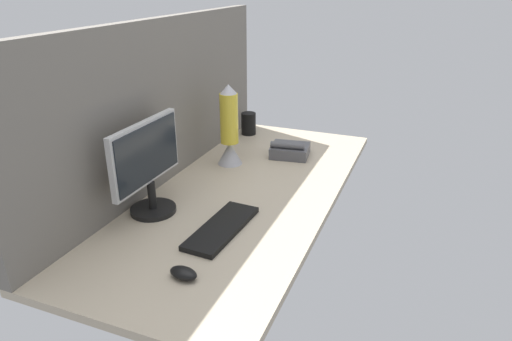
{
  "coord_description": "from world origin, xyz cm",
  "views": [
    {
      "loc": [
        -165.14,
        -72.86,
        86.7
      ],
      "look_at": [
        -12.51,
        0.0,
        14.0
      ],
      "focal_mm": 32.1,
      "sensor_mm": 36.0,
      "label": 1
    }
  ],
  "objects_px": {
    "desk_phone": "(290,150)",
    "mug_black_travel": "(249,124)",
    "monitor": "(147,164)",
    "mouse": "(183,273)",
    "lava_lamp": "(229,131)",
    "keyboard": "(222,228)"
  },
  "relations": [
    {
      "from": "mouse",
      "to": "keyboard",
      "type": "bearing_deg",
      "value": 10.87
    },
    {
      "from": "keyboard",
      "to": "monitor",
      "type": "bearing_deg",
      "value": 87.98
    },
    {
      "from": "mug_black_travel",
      "to": "desk_phone",
      "type": "distance_m",
      "value": 0.42
    },
    {
      "from": "monitor",
      "to": "mouse",
      "type": "height_order",
      "value": "monitor"
    },
    {
      "from": "monitor",
      "to": "mouse",
      "type": "bearing_deg",
      "value": -134.72
    },
    {
      "from": "lava_lamp",
      "to": "desk_phone",
      "type": "bearing_deg",
      "value": -49.95
    },
    {
      "from": "mug_black_travel",
      "to": "desk_phone",
      "type": "height_order",
      "value": "mug_black_travel"
    },
    {
      "from": "monitor",
      "to": "keyboard",
      "type": "relative_size",
      "value": 1.1
    },
    {
      "from": "lava_lamp",
      "to": "desk_phone",
      "type": "distance_m",
      "value": 0.35
    },
    {
      "from": "monitor",
      "to": "lava_lamp",
      "type": "distance_m",
      "value": 0.58
    },
    {
      "from": "monitor",
      "to": "desk_phone",
      "type": "bearing_deg",
      "value": -22.51
    },
    {
      "from": "keyboard",
      "to": "mouse",
      "type": "distance_m",
      "value": 0.3
    },
    {
      "from": "mug_black_travel",
      "to": "desk_phone",
      "type": "bearing_deg",
      "value": -126.62
    },
    {
      "from": "monitor",
      "to": "mug_black_travel",
      "type": "relative_size",
      "value": 3.19
    },
    {
      "from": "keyboard",
      "to": "desk_phone",
      "type": "xyz_separation_m",
      "value": [
        0.81,
        -0.0,
        0.02
      ]
    },
    {
      "from": "monitor",
      "to": "lava_lamp",
      "type": "relative_size",
      "value": 1.03
    },
    {
      "from": "keyboard",
      "to": "mouse",
      "type": "bearing_deg",
      "value": -174.01
    },
    {
      "from": "desk_phone",
      "to": "mug_black_travel",
      "type": "bearing_deg",
      "value": 53.38
    },
    {
      "from": "keyboard",
      "to": "mug_black_travel",
      "type": "xyz_separation_m",
      "value": [
        1.06,
        0.33,
        0.05
      ]
    },
    {
      "from": "keyboard",
      "to": "mug_black_travel",
      "type": "distance_m",
      "value": 1.11
    },
    {
      "from": "mug_black_travel",
      "to": "lava_lamp",
      "type": "xyz_separation_m",
      "value": [
        -0.45,
        -0.09,
        0.1
      ]
    },
    {
      "from": "keyboard",
      "to": "desk_phone",
      "type": "bearing_deg",
      "value": 3.06
    }
  ]
}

